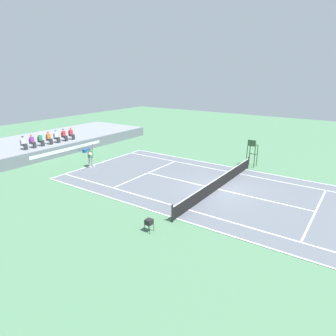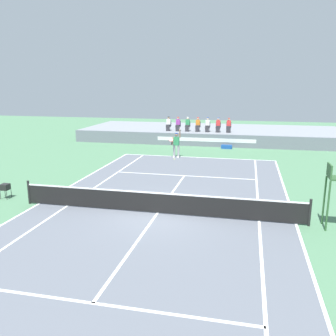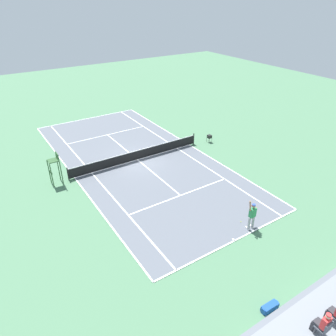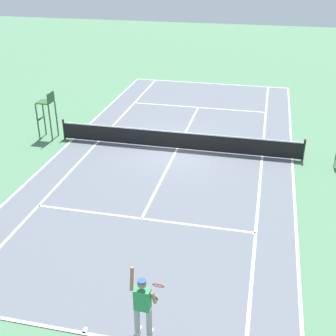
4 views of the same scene
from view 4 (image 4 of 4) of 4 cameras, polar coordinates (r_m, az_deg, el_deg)
name	(u,v)px [view 4 (image 4 of 4)]	position (r m, az deg, el deg)	size (l,w,h in m)	color
ground_plane	(177,149)	(21.78, 1.19, 2.43)	(80.00, 80.00, 0.00)	#4C7A56
court	(177,149)	(21.77, 1.19, 2.46)	(11.08, 23.88, 0.03)	slate
net	(177,139)	(21.57, 1.20, 3.70)	(11.98, 0.10, 1.07)	black
tennis_player	(143,306)	(11.44, -3.23, -17.28)	(0.77, 0.62, 2.08)	#9E9EA3
tennis_ball	(150,313)	(12.63, -2.31, -18.13)	(0.07, 0.07, 0.07)	#D1E533
umpire_chair	(47,109)	(23.40, -15.31, 7.33)	(0.77, 0.77, 2.44)	#2D562D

